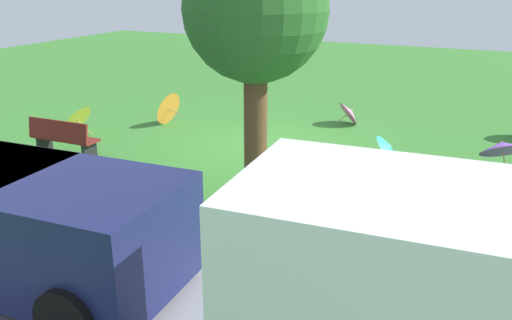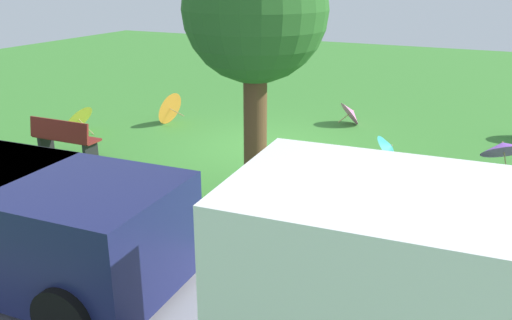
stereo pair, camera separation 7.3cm
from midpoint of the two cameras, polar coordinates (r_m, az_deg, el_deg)
name	(u,v)px [view 2 (the right image)]	position (r m, az deg, el deg)	size (l,w,h in m)	color
ground	(268,148)	(12.69, 1.40, 1.25)	(40.00, 40.00, 0.00)	#387A2D
road_strip	(48,297)	(7.59, -20.80, -13.32)	(40.00, 4.04, 0.01)	gray
van_dark	(4,213)	(7.91, -24.83, -5.07)	(4.69, 2.31, 1.53)	#191E4C
box_trailer_white	(422,307)	(4.82, 17.57, -14.59)	(3.31, 2.05, 2.34)	white
park_bench	(64,138)	(12.61, -19.43, 2.21)	(1.61, 0.51, 0.90)	maroon
shade_tree	(255,13)	(8.85, 0.16, 15.21)	(2.34, 2.34, 4.54)	brown
parasol_teal_0	(389,147)	(12.16, 14.07, 1.32)	(0.62, 0.72, 0.60)	tan
parasol_teal_1	(490,202)	(9.49, 23.70, -4.04)	(0.87, 0.99, 0.88)	tan
parasol_orange_0	(168,108)	(14.83, -9.11, 5.48)	(0.78, 0.94, 0.90)	tan
parasol_pink_0	(351,112)	(14.85, 10.17, 4.98)	(0.88, 0.92, 0.67)	tan
parasol_purple_0	(503,147)	(12.10, 24.79, 1.23)	(1.24, 1.23, 0.88)	tan
parasol_yellow_1	(77,118)	(14.56, -18.24, 4.26)	(0.83, 0.86, 0.78)	tan
parasol_teal_3	(314,163)	(10.80, 6.30, -0.33)	(0.76, 0.69, 0.65)	tan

